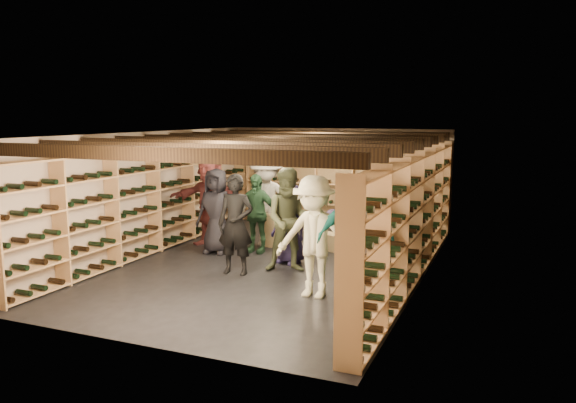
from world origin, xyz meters
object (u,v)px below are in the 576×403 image
(person_12, at_px, (368,216))
(person_0, at_px, (216,211))
(person_6, at_px, (290,223))
(person_11, at_px, (359,225))
(person_8, at_px, (391,231))
(person_9, at_px, (266,201))
(person_4, at_px, (356,240))
(person_1, at_px, (236,224))
(person_3, at_px, (314,237))
(crate_loose, at_px, (382,236))
(person_5, at_px, (210,200))
(crate_stack_left, at_px, (278,230))
(person_2, at_px, (290,220))
(person_10, at_px, (256,213))
(crate_stack_right, at_px, (330,242))

(person_12, bearing_deg, person_0, -179.15)
(person_6, bearing_deg, person_11, 5.14)
(person_8, relative_size, person_9, 0.81)
(person_9, bearing_deg, person_0, -137.54)
(person_4, distance_m, person_11, 1.51)
(person_1, distance_m, person_4, 2.45)
(person_0, distance_m, person_3, 3.27)
(crate_loose, height_order, person_6, person_6)
(person_8, relative_size, person_12, 0.90)
(person_1, bearing_deg, person_3, -27.74)
(person_5, bearing_deg, person_0, -47.42)
(crate_stack_left, xyz_separation_m, person_4, (2.47, -2.87, 0.62))
(person_0, height_order, person_2, person_2)
(person_4, relative_size, person_6, 1.28)
(person_5, distance_m, person_11, 3.62)
(person_2, relative_size, person_10, 1.16)
(person_1, height_order, person_4, person_4)
(crate_stack_right, xyz_separation_m, person_10, (-1.31, -0.74, 0.62))
(person_11, bearing_deg, person_10, -176.73)
(crate_stack_left, relative_size, person_2, 0.37)
(person_2, height_order, person_3, person_3)
(crate_stack_left, distance_m, person_11, 2.60)
(person_0, height_order, person_9, person_9)
(crate_loose, xyz_separation_m, person_4, (0.61, -4.33, 0.87))
(person_9, bearing_deg, person_6, -62.10)
(crate_stack_left, relative_size, crate_loose, 1.36)
(person_4, height_order, person_10, person_4)
(crate_stack_left, height_order, person_10, person_10)
(person_2, xyz_separation_m, person_10, (-1.15, 1.01, -0.12))
(person_5, bearing_deg, person_9, 23.39)
(crate_stack_right, distance_m, person_1, 2.56)
(person_4, distance_m, person_9, 3.96)
(person_1, bearing_deg, crate_loose, 57.89)
(person_4, xyz_separation_m, person_12, (-0.46, 2.46, -0.10))
(person_0, xyz_separation_m, person_10, (0.70, 0.36, -0.06))
(person_2, height_order, person_6, person_2)
(person_10, bearing_deg, person_9, 95.04)
(person_0, distance_m, person_2, 1.96)
(crate_loose, xyz_separation_m, person_12, (0.15, -1.87, 0.77))
(person_11, height_order, person_12, person_11)
(person_11, bearing_deg, person_4, -54.44)
(person_0, bearing_deg, crate_stack_left, 46.55)
(crate_stack_right, height_order, person_3, person_3)
(person_5, bearing_deg, person_4, -30.06)
(crate_stack_right, distance_m, person_2, 1.91)
(crate_stack_right, bearing_deg, person_9, -174.24)
(person_3, distance_m, person_9, 3.46)
(crate_loose, relative_size, person_6, 0.33)
(person_2, distance_m, person_6, 0.57)
(person_10, bearing_deg, person_12, 5.61)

